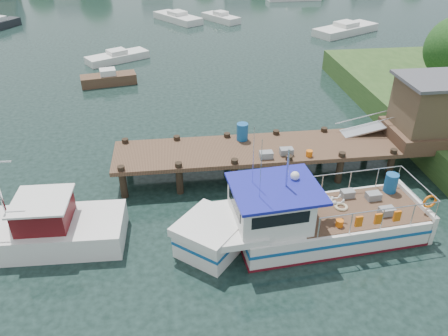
{
  "coord_description": "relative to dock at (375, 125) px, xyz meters",
  "views": [
    {
      "loc": [
        -3.04,
        -17.96,
        11.35
      ],
      "look_at": [
        -1.0,
        -1.5,
        1.3
      ],
      "focal_mm": 35.0,
      "sensor_mm": 36.0,
      "label": 1
    }
  ],
  "objects": [
    {
      "name": "lobster_boat",
      "position": [
        -5.02,
        -5.11,
        -1.35
      ],
      "size": [
        10.32,
        3.71,
        4.89
      ],
      "rotation": [
        0.0,
        0.0,
        0.09
      ],
      "color": "silver",
      "rests_on": "ground"
    },
    {
      "name": "work_boat",
      "position": [
        -15.53,
        -4.13,
        -1.56
      ],
      "size": [
        8.17,
        2.7,
        4.3
      ],
      "rotation": [
        0.0,
        0.0,
        -0.03
      ],
      "color": "silver",
      "rests_on": "ground"
    },
    {
      "name": "moored_e",
      "position": [
        -27.3,
        32.08,
        -1.79
      ],
      "size": [
        3.43,
        4.62,
        1.22
      ],
      "rotation": [
        0.0,
        0.0,
        -0.32
      ],
      "color": "black",
      "rests_on": "ground"
    },
    {
      "name": "moored_c",
      "position": [
        8.36,
        25.57,
        -1.81
      ],
      "size": [
        7.59,
        5.71,
        1.15
      ],
      "rotation": [
        0.0,
        0.0,
        0.33
      ],
      "color": "silver",
      "rests_on": "ground"
    },
    {
      "name": "dock",
      "position": [
        0.0,
        0.0,
        0.0
      ],
      "size": [
        16.6,
        3.0,
        4.78
      ],
      "color": "#4D3424",
      "rests_on": "ground"
    },
    {
      "name": "moored_rowboat",
      "position": [
        -14.17,
        13.49,
        -1.82
      ],
      "size": [
        4.11,
        2.08,
        1.14
      ],
      "rotation": [
        0.0,
        0.0,
        -0.33
      ],
      "color": "#4D3424",
      "rests_on": "ground"
    },
    {
      "name": "moored_b",
      "position": [
        -3.67,
        32.47,
        -1.83
      ],
      "size": [
        4.17,
        5.07,
        1.1
      ],
      "rotation": [
        0.0,
        0.0,
        -0.37
      ],
      "color": "silver",
      "rests_on": "ground"
    },
    {
      "name": "ground_plane",
      "position": [
        -6.51,
        -0.01,
        -2.24
      ],
      "size": [
        160.0,
        160.0,
        0.0
      ],
      "primitive_type": "plane",
      "color": "black"
    },
    {
      "name": "moored_d",
      "position": [
        -8.5,
        33.11,
        -1.83
      ],
      "size": [
        5.51,
        6.66,
        1.11
      ],
      "rotation": [
        0.0,
        0.0,
        0.07
      ],
      "color": "silver",
      "rests_on": "ground"
    },
    {
      "name": "moored_a",
      "position": [
        -14.0,
        19.11,
        -1.89
      ],
      "size": [
        5.33,
        4.12,
        0.95
      ],
      "rotation": [
        0.0,
        0.0,
        0.18
      ],
      "color": "silver",
      "rests_on": "ground"
    }
  ]
}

